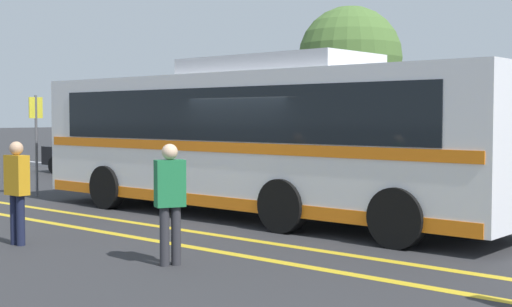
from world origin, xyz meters
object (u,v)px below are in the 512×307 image
parked_car_0 (97,154)px  bus_stop_sign (36,133)px  pedestrian_0 (170,196)px  parked_car_1 (230,162)px  pedestrian_1 (17,186)px  transit_bus (256,136)px  tree_0 (350,59)px

parked_car_0 → bus_stop_sign: bus_stop_sign is taller
pedestrian_0 → parked_car_0: bearing=83.5°
parked_car_1 → pedestrian_0: pedestrian_0 is taller
parked_car_1 → pedestrian_1: 10.49m
pedestrian_0 → pedestrian_1: pedestrian_0 is taller
parked_car_1 → pedestrian_0: (7.25, -9.09, 0.25)m
parked_car_0 → bus_stop_sign: (4.68, -5.44, 0.94)m
transit_bus → bus_stop_sign: transit_bus is taller
parked_car_1 → pedestrian_1: pedestrian_1 is taller
pedestrian_0 → pedestrian_1: (-3.13, -0.55, -0.02)m
parked_car_0 → pedestrian_1: size_ratio=2.76×
pedestrian_0 → bus_stop_sign: bearing=95.1°
transit_bus → tree_0: tree_0 is taller
pedestrian_1 → transit_bus: bearing=-103.4°
pedestrian_0 → bus_stop_sign: 9.98m
tree_0 → pedestrian_0: bearing=-67.4°
pedestrian_1 → bus_stop_sign: 7.48m
bus_stop_sign → tree_0: 10.14m
parked_car_0 → parked_car_1: (6.68, -0.03, 0.00)m
pedestrian_1 → parked_car_1: bearing=-70.2°
parked_car_0 → transit_bus: bearing=-107.9°
parked_car_0 → parked_car_1: parked_car_1 is taller
parked_car_0 → tree_0: size_ratio=0.83×
pedestrian_1 → tree_0: size_ratio=0.30×
pedestrian_1 → bus_stop_sign: bearing=-38.0°
parked_car_0 → pedestrian_0: (13.93, -9.12, 0.25)m
pedestrian_0 → bus_stop_sign: (-9.25, 3.67, 0.69)m
bus_stop_sign → pedestrian_0: bearing=-111.3°
parked_car_0 → pedestrian_0: bearing=-119.6°
transit_bus → pedestrian_1: (-0.89, -5.06, -0.74)m
transit_bus → parked_car_0: 12.61m
tree_0 → bus_stop_sign: bearing=-113.7°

